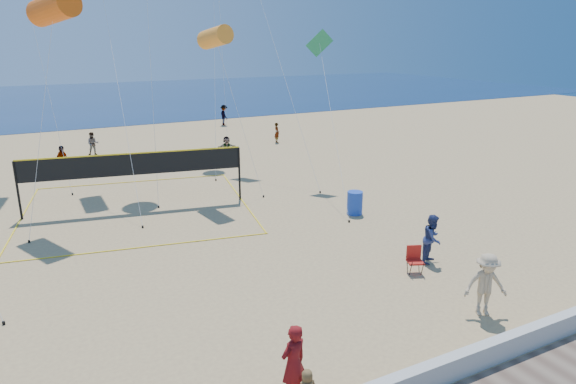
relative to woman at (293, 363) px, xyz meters
name	(u,v)px	position (x,y,z in m)	size (l,w,h in m)	color
ground	(342,327)	(2.54, 1.94, -0.91)	(120.00, 120.00, 0.00)	tan
ocean	(78,99)	(2.54, 63.94, -0.89)	(140.00, 50.00, 0.03)	navy
seawall	(418,380)	(2.54, -1.06, -0.61)	(32.00, 0.30, 0.60)	#B2B2AD
woman	(293,363)	(0.00, 0.00, 0.00)	(0.66, 0.43, 1.81)	maroon
bystander_a	(432,239)	(7.68, 4.10, -0.04)	(0.84, 0.66, 1.73)	navy
bystander_b	(486,285)	(6.47, 0.67, 0.02)	(1.20, 0.69, 1.85)	tan
far_person_0	(62,160)	(-2.64, 23.09, -0.06)	(0.99, 0.41, 1.70)	gray
far_person_1	(227,148)	(7.02, 22.10, -0.12)	(1.45, 0.46, 1.56)	gray
far_person_2	(277,133)	(12.49, 25.91, -0.16)	(0.55, 0.36, 1.50)	gray
far_person_3	(93,144)	(-0.36, 27.81, -0.14)	(0.75, 0.58, 1.54)	gray
far_person_4	(224,115)	(11.88, 35.35, 0.01)	(1.18, 0.68, 1.83)	gray
camp_chair	(414,258)	(6.58, 3.71, -0.39)	(0.63, 0.73, 1.03)	#AF1B14
trash_barrel	(355,203)	(8.25, 9.59, -0.39)	(0.69, 0.69, 1.03)	#1B41B2
volleyball_net	(134,170)	(-0.21, 14.83, 0.92)	(11.45, 11.33, 2.64)	black
kite_0	(54,8)	(-2.71, 14.88, 7.75)	(3.12, 3.71, 9.35)	#E5580E
kite_2	(215,37)	(4.01, 15.17, 6.67)	(2.32, 2.57, 8.15)	orange
kite_4	(321,54)	(9.60, 14.93, 5.88)	(3.06, 7.00, 8.02)	#248D52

